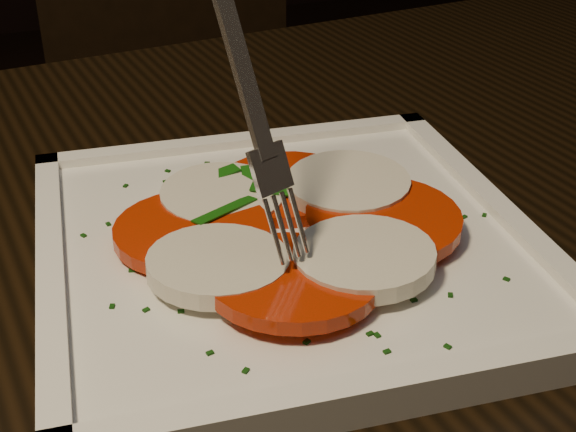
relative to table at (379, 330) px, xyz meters
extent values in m
cube|color=black|center=(0.00, 0.00, 0.08)|extent=(1.28, 0.93, 0.04)
cylinder|color=black|center=(0.50, 0.40, -0.30)|extent=(0.06, 0.06, 0.71)
cube|color=black|center=(0.05, 0.75, -0.20)|extent=(0.43, 0.43, 0.04)
cylinder|color=black|center=(-0.14, 0.57, -0.45)|extent=(0.04, 0.04, 0.41)
cylinder|color=black|center=(0.22, 0.56, -0.45)|extent=(0.04, 0.04, 0.41)
cylinder|color=black|center=(-0.13, 0.93, -0.45)|extent=(0.04, 0.04, 0.41)
cylinder|color=black|center=(0.23, 0.92, -0.45)|extent=(0.04, 0.04, 0.41)
cube|color=white|center=(-0.08, -0.03, 0.11)|extent=(0.31, 0.31, 0.01)
cylinder|color=#BA1F04|center=(-0.06, 0.02, 0.12)|extent=(0.09, 0.09, 0.01)
cylinder|color=silver|center=(-0.11, 0.02, 0.12)|extent=(0.08, 0.08, 0.01)
cylinder|color=#BA1F04|center=(-0.14, -0.01, 0.12)|extent=(0.09, 0.09, 0.01)
cylinder|color=silver|center=(-0.13, -0.06, 0.12)|extent=(0.08, 0.08, 0.02)
cylinder|color=#BA1F04|center=(-0.10, -0.08, 0.12)|extent=(0.09, 0.09, 0.02)
cylinder|color=silver|center=(-0.06, -0.08, 0.12)|extent=(0.08, 0.08, 0.01)
cylinder|color=#BA1F04|center=(-0.03, -0.05, 0.13)|extent=(0.09, 0.09, 0.01)
cylinder|color=silver|center=(-0.03, 0.00, 0.13)|extent=(0.08, 0.08, 0.01)
cube|color=#14540E|center=(-0.11, 0.00, 0.12)|extent=(0.05, 0.03, 0.00)
cube|color=#14540E|center=(-0.03, 0.01, 0.12)|extent=(0.03, 0.01, 0.00)
cube|color=#14540E|center=(-0.01, -0.03, 0.12)|extent=(0.03, 0.01, 0.00)
cube|color=#14540E|center=(-0.07, 0.01, 0.12)|extent=(0.05, 0.03, 0.00)
cube|color=#14540E|center=(-0.11, 0.04, 0.12)|extent=(0.04, 0.02, 0.01)
cube|color=#14540E|center=(-0.04, -0.09, 0.12)|extent=(0.03, 0.04, 0.00)
cube|color=#14540E|center=(-0.13, -0.06, 0.12)|extent=(0.03, 0.01, 0.00)
cube|color=#14540E|center=(-0.08, 0.03, 0.12)|extent=(0.02, 0.03, 0.00)
cube|color=#0F380A|center=(0.01, -0.05, 0.11)|extent=(0.00, 0.00, 0.00)
cube|color=#0F380A|center=(-0.18, -0.07, 0.11)|extent=(0.00, 0.00, 0.00)
cube|color=#0F380A|center=(-0.16, -0.08, 0.11)|extent=(0.00, 0.00, 0.00)
cube|color=#0F380A|center=(0.03, -0.03, 0.11)|extent=(0.00, 0.00, 0.00)
cube|color=#0F380A|center=(-0.07, -0.13, 0.11)|extent=(0.00, 0.00, 0.00)
cube|color=#0F380A|center=(-0.16, 0.07, 0.11)|extent=(0.00, 0.00, 0.00)
cube|color=#0F380A|center=(-0.18, -0.03, 0.11)|extent=(0.00, 0.00, 0.00)
cube|color=#0F380A|center=(-0.04, -0.15, 0.11)|extent=(0.00, 0.00, 0.00)
cube|color=#0F380A|center=(0.04, -0.05, 0.11)|extent=(0.00, 0.00, 0.00)
cube|color=#0F380A|center=(-0.08, -0.13, 0.11)|extent=(0.00, 0.00, 0.00)
cube|color=#0F380A|center=(-0.16, 0.03, 0.11)|extent=(0.00, 0.00, 0.00)
cube|color=#0F380A|center=(-0.14, -0.14, 0.11)|extent=(0.00, 0.00, 0.00)
cube|color=#0F380A|center=(-0.15, -0.12, 0.11)|extent=(0.00, 0.00, 0.00)
cube|color=#0F380A|center=(-0.07, -0.15, 0.11)|extent=(0.00, 0.00, 0.00)
cube|color=#0F380A|center=(-0.10, 0.08, 0.11)|extent=(0.00, 0.00, 0.00)
cube|color=#0F380A|center=(0.01, -0.03, 0.11)|extent=(0.00, 0.00, 0.00)
cube|color=#0F380A|center=(-0.11, -0.13, 0.11)|extent=(0.00, 0.00, 0.00)
cube|color=#0F380A|center=(0.02, -0.03, 0.11)|extent=(0.00, 0.00, 0.00)
cube|color=#0F380A|center=(0.02, -0.11, 0.11)|extent=(0.00, 0.00, 0.00)
cube|color=#0F380A|center=(-0.18, 0.02, 0.11)|extent=(0.00, 0.00, 0.00)
cube|color=#0F380A|center=(-0.02, -0.12, 0.11)|extent=(0.00, 0.00, 0.00)
cube|color=#0F380A|center=(0.03, -0.05, 0.11)|extent=(0.00, 0.00, 0.00)
cube|color=#0F380A|center=(-0.13, 0.08, 0.11)|extent=(0.00, 0.00, 0.00)
cube|color=#0F380A|center=(-0.20, 0.01, 0.11)|extent=(0.00, 0.00, 0.00)
cube|color=#0F380A|center=(-0.19, -0.06, 0.11)|extent=(0.00, 0.00, 0.00)
cube|color=#0F380A|center=(0.01, -0.05, 0.11)|extent=(0.00, 0.00, 0.00)
cube|color=#0F380A|center=(-0.04, -0.11, 0.11)|extent=(0.00, 0.00, 0.00)
cube|color=#0F380A|center=(-0.13, 0.06, 0.11)|extent=(0.00, 0.00, 0.00)
camera|label=1|loc=(-0.22, -0.41, 0.36)|focal=50.00mm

